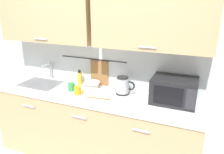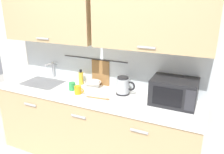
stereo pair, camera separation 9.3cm
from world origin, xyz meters
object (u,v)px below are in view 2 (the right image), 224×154
Objects in this scene: electric_kettle at (123,86)px; mug_by_kettle at (78,90)px; microwave at (174,91)px; dish_soap_bottle at (81,78)px; mug_near_sink at (72,86)px; mixing_bowl at (93,84)px; wooden_spoon at (101,98)px.

electric_kettle reaches higher than mug_by_kettle.
microwave is 2.03× the size of electric_kettle.
dish_soap_bottle is at bearing 173.53° from electric_kettle.
mug_near_sink is at bearing 151.24° from mug_by_kettle.
mug_by_kettle is at bearing -28.76° from mug_near_sink.
mug_near_sink is (-1.17, -0.14, -0.09)m from microwave.
microwave is 1.00m from mixing_bowl.
dish_soap_bottle is 0.92× the size of mixing_bowl.
mixing_bowl is at bearing -9.88° from dish_soap_bottle.
electric_kettle reaches higher than mug_near_sink.
mug_by_kettle is at bearing -63.66° from dish_soap_bottle.
wooden_spoon is at bearing -46.84° from mixing_bowl.
mug_near_sink is (-0.60, -0.15, -0.05)m from electric_kettle.
mug_by_kettle is (0.14, -0.29, -0.04)m from dish_soap_bottle.
microwave is 2.15× the size of mixing_bowl.
electric_kettle is 0.62m from mug_near_sink.
wooden_spoon is at bearing -163.13° from microwave.
microwave is 1.66× the size of wooden_spoon.
mug_near_sink is at bearing 168.39° from wooden_spoon.
mug_by_kettle is at bearing -168.83° from microwave.
mug_by_kettle is at bearing -155.26° from electric_kettle.
electric_kettle is at bearing -4.90° from mixing_bowl.
electric_kettle is at bearing 54.54° from wooden_spoon.
microwave is 3.83× the size of mug_near_sink.
electric_kettle is (-0.57, 0.01, -0.03)m from microwave.
mug_by_kettle is (0.13, -0.07, 0.00)m from mug_near_sink.
dish_soap_bottle reaches higher than mug_by_kettle.
mug_near_sink is 0.44m from wooden_spoon.
electric_kettle is 1.89× the size of mug_by_kettle.
dish_soap_bottle is (-1.19, 0.08, -0.05)m from microwave.
mug_near_sink is at bearing -166.28° from electric_kettle.
dish_soap_bottle is at bearing 170.12° from mixing_bowl.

